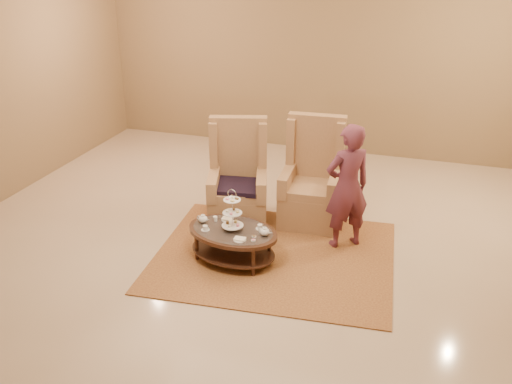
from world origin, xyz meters
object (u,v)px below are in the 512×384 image
(tea_table, at_px, (233,235))
(armchair_right, at_px, (312,187))
(armchair_left, at_px, (238,189))
(person, at_px, (347,187))

(tea_table, relative_size, armchair_right, 0.87)
(tea_table, bearing_deg, armchair_left, 116.49)
(armchair_right, bearing_deg, tea_table, -118.86)
(armchair_right, height_order, person, person)
(armchair_left, height_order, armchair_right, armchair_right)
(armchair_right, distance_m, person, 0.86)
(person, bearing_deg, armchair_right, -83.50)
(armchair_right, relative_size, person, 0.90)
(armchair_left, xyz_separation_m, person, (1.47, -0.24, 0.32))
(tea_table, distance_m, armchair_left, 1.06)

